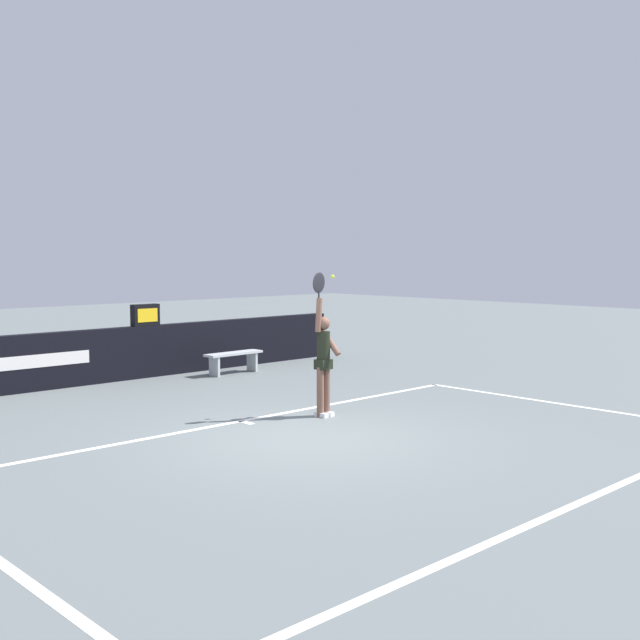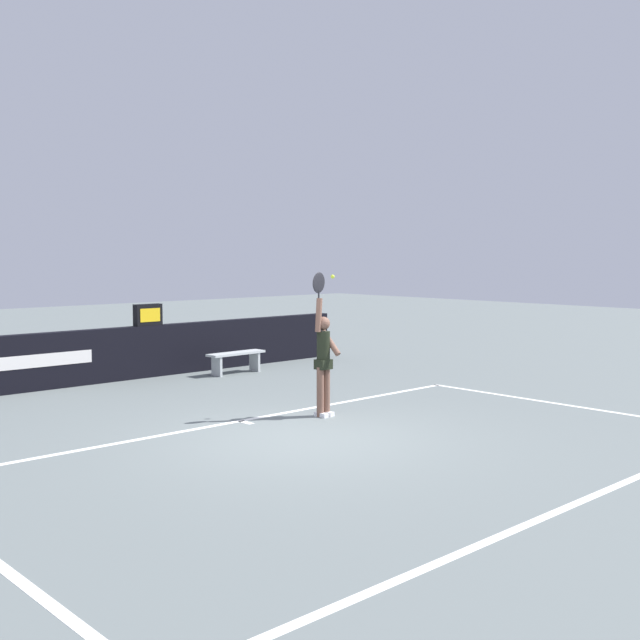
{
  "view_description": "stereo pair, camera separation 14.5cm",
  "coord_description": "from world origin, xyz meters",
  "views": [
    {
      "loc": [
        -7.5,
        -8.14,
        2.65
      ],
      "look_at": [
        1.21,
        0.99,
        1.58
      ],
      "focal_mm": 43.59,
      "sensor_mm": 36.0,
      "label": 1
    },
    {
      "loc": [
        -7.39,
        -8.24,
        2.65
      ],
      "look_at": [
        1.21,
        0.99,
        1.58
      ],
      "focal_mm": 43.59,
      "sensor_mm": 36.0,
      "label": 2
    }
  ],
  "objects": [
    {
      "name": "ground_plane",
      "position": [
        0.0,
        0.0,
        0.0
      ],
      "size": [
        60.0,
        60.0,
        0.0
      ],
      "primitive_type": "plane",
      "color": "slate"
    },
    {
      "name": "court_lines",
      "position": [
        0.0,
        -1.3,
        0.0
      ],
      "size": [
        10.14,
        5.86,
        0.0
      ],
      "color": "white",
      "rests_on": "ground"
    },
    {
      "name": "back_wall",
      "position": [
        -0.0,
        6.51,
        0.56
      ],
      "size": [
        13.03,
        0.25,
        1.12
      ],
      "color": "black",
      "rests_on": "ground"
    },
    {
      "name": "speed_display",
      "position": [
        1.28,
        6.51,
        1.35
      ],
      "size": [
        0.62,
        0.2,
        0.47
      ],
      "color": "black",
      "rests_on": "back_wall"
    },
    {
      "name": "tennis_player",
      "position": [
        1.23,
        0.92,
        0.98
      ],
      "size": [
        0.45,
        0.41,
        2.39
      ],
      "color": "brown",
      "rests_on": "ground"
    },
    {
      "name": "tennis_ball",
      "position": [
        1.48,
        0.97,
        2.29
      ],
      "size": [
        0.07,
        0.07,
        0.07
      ],
      "color": "#C7E32F"
    },
    {
      "name": "courtside_bench_near",
      "position": [
        2.95,
        5.59,
        0.36
      ],
      "size": [
        1.42,
        0.4,
        0.48
      ],
      "color": "#B6BCBD",
      "rests_on": "ground"
    }
  ]
}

